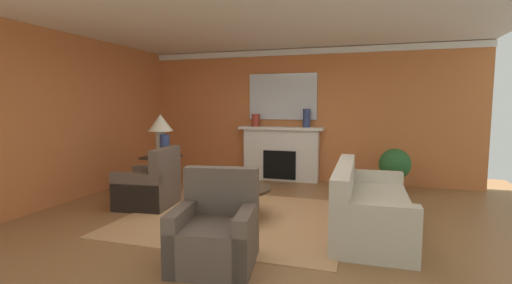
{
  "coord_description": "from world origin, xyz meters",
  "views": [
    {
      "loc": [
        1.49,
        -4.71,
        1.62
      ],
      "look_at": [
        -0.32,
        1.04,
        1.0
      ],
      "focal_mm": 25.61,
      "sensor_mm": 36.0,
      "label": 1
    }
  ],
  "objects_px": {
    "armchair_facing_fireplace": "(215,234)",
    "vase_mantel_right": "(307,118)",
    "vase_on_side_table": "(165,146)",
    "table_lamp": "(161,127)",
    "coffee_table": "(236,195)",
    "armchair_near_window": "(150,188)",
    "fireplace": "(281,155)",
    "mantel_mirror": "(283,97)",
    "side_table": "(162,172)",
    "vase_mantel_left": "(256,120)",
    "potted_plant": "(395,167)",
    "sofa": "(368,208)"
  },
  "relations": [
    {
      "from": "coffee_table",
      "to": "vase_on_side_table",
      "type": "bearing_deg",
      "value": 154.37
    },
    {
      "from": "coffee_table",
      "to": "fireplace",
      "type": "bearing_deg",
      "value": 90.17
    },
    {
      "from": "vase_mantel_left",
      "to": "potted_plant",
      "type": "height_order",
      "value": "vase_mantel_left"
    },
    {
      "from": "vase_on_side_table",
      "to": "vase_mantel_right",
      "type": "bearing_deg",
      "value": 41.81
    },
    {
      "from": "vase_mantel_left",
      "to": "potted_plant",
      "type": "bearing_deg",
      "value": -10.76
    },
    {
      "from": "coffee_table",
      "to": "armchair_near_window",
      "type": "bearing_deg",
      "value": 175.14
    },
    {
      "from": "fireplace",
      "to": "coffee_table",
      "type": "distance_m",
      "value": 2.76
    },
    {
      "from": "coffee_table",
      "to": "potted_plant",
      "type": "xyz_separation_m",
      "value": [
        2.24,
        2.17,
        0.16
      ]
    },
    {
      "from": "armchair_near_window",
      "to": "vase_mantel_left",
      "type": "height_order",
      "value": "vase_mantel_left"
    },
    {
      "from": "mantel_mirror",
      "to": "armchair_near_window",
      "type": "distance_m",
      "value": 3.46
    },
    {
      "from": "fireplace",
      "to": "mantel_mirror",
      "type": "distance_m",
      "value": 1.25
    },
    {
      "from": "table_lamp",
      "to": "vase_mantel_left",
      "type": "distance_m",
      "value": 2.17
    },
    {
      "from": "armchair_facing_fireplace",
      "to": "coffee_table",
      "type": "height_order",
      "value": "armchair_facing_fireplace"
    },
    {
      "from": "armchair_facing_fireplace",
      "to": "side_table",
      "type": "bearing_deg",
      "value": 131.52
    },
    {
      "from": "sofa",
      "to": "vase_mantel_left",
      "type": "bearing_deg",
      "value": 131.15
    },
    {
      "from": "vase_mantel_left",
      "to": "armchair_facing_fireplace",
      "type": "bearing_deg",
      "value": -77.94
    },
    {
      "from": "armchair_facing_fireplace",
      "to": "vase_mantel_right",
      "type": "height_order",
      "value": "vase_mantel_right"
    },
    {
      "from": "armchair_near_window",
      "to": "side_table",
      "type": "bearing_deg",
      "value": 108.55
    },
    {
      "from": "mantel_mirror",
      "to": "coffee_table",
      "type": "distance_m",
      "value": 3.22
    },
    {
      "from": "side_table",
      "to": "vase_on_side_table",
      "type": "distance_m",
      "value": 0.54
    },
    {
      "from": "fireplace",
      "to": "vase_on_side_table",
      "type": "distance_m",
      "value": 2.57
    },
    {
      "from": "armchair_near_window",
      "to": "armchair_facing_fireplace",
      "type": "height_order",
      "value": "same"
    },
    {
      "from": "vase_mantel_left",
      "to": "potted_plant",
      "type": "xyz_separation_m",
      "value": [
        2.8,
        -0.53,
        -0.79
      ]
    },
    {
      "from": "fireplace",
      "to": "mantel_mirror",
      "type": "relative_size",
      "value": 1.23
    },
    {
      "from": "sofa",
      "to": "armchair_facing_fireplace",
      "type": "distance_m",
      "value": 2.08
    },
    {
      "from": "fireplace",
      "to": "vase_mantel_left",
      "type": "xyz_separation_m",
      "value": [
        -0.55,
        -0.05,
        0.74
      ]
    },
    {
      "from": "fireplace",
      "to": "sofa",
      "type": "xyz_separation_m",
      "value": [
        1.81,
        -2.75,
        -0.25
      ]
    },
    {
      "from": "table_lamp",
      "to": "vase_mantel_right",
      "type": "distance_m",
      "value": 2.93
    },
    {
      "from": "vase_on_side_table",
      "to": "coffee_table",
      "type": "bearing_deg",
      "value": -25.63
    },
    {
      "from": "table_lamp",
      "to": "vase_on_side_table",
      "type": "distance_m",
      "value": 0.38
    },
    {
      "from": "mantel_mirror",
      "to": "vase_mantel_left",
      "type": "distance_m",
      "value": 0.77
    },
    {
      "from": "vase_on_side_table",
      "to": "table_lamp",
      "type": "bearing_deg",
      "value": 141.34
    },
    {
      "from": "sofa",
      "to": "coffee_table",
      "type": "distance_m",
      "value": 1.81
    },
    {
      "from": "armchair_near_window",
      "to": "side_table",
      "type": "relative_size",
      "value": 1.36
    },
    {
      "from": "fireplace",
      "to": "vase_mantel_right",
      "type": "xyz_separation_m",
      "value": [
        0.55,
        -0.05,
        0.8
      ]
    },
    {
      "from": "fireplace",
      "to": "side_table",
      "type": "distance_m",
      "value": 2.56
    },
    {
      "from": "mantel_mirror",
      "to": "table_lamp",
      "type": "height_order",
      "value": "mantel_mirror"
    },
    {
      "from": "mantel_mirror",
      "to": "coffee_table",
      "type": "height_order",
      "value": "mantel_mirror"
    },
    {
      "from": "sofa",
      "to": "vase_mantel_left",
      "type": "height_order",
      "value": "vase_mantel_left"
    },
    {
      "from": "armchair_near_window",
      "to": "vase_mantel_right",
      "type": "bearing_deg",
      "value": 51.49
    },
    {
      "from": "armchair_facing_fireplace",
      "to": "coffee_table",
      "type": "bearing_deg",
      "value": 102.77
    },
    {
      "from": "sofa",
      "to": "vase_mantel_right",
      "type": "xyz_separation_m",
      "value": [
        -1.26,
        2.7,
        1.04
      ]
    },
    {
      "from": "table_lamp",
      "to": "vase_mantel_right",
      "type": "relative_size",
      "value": 1.96
    },
    {
      "from": "side_table",
      "to": "armchair_facing_fireplace",
      "type": "bearing_deg",
      "value": -48.48
    },
    {
      "from": "armchair_facing_fireplace",
      "to": "vase_mantel_right",
      "type": "bearing_deg",
      "value": 87.16
    },
    {
      "from": "table_lamp",
      "to": "vase_on_side_table",
      "type": "bearing_deg",
      "value": -38.66
    },
    {
      "from": "side_table",
      "to": "vase_mantel_left",
      "type": "xyz_separation_m",
      "value": [
        1.21,
        1.81,
        0.88
      ]
    },
    {
      "from": "side_table",
      "to": "vase_on_side_table",
      "type": "bearing_deg",
      "value": -38.66
    },
    {
      "from": "sofa",
      "to": "vase_on_side_table",
      "type": "distance_m",
      "value": 3.56
    },
    {
      "from": "table_lamp",
      "to": "armchair_near_window",
      "type": "bearing_deg",
      "value": -71.45
    }
  ]
}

